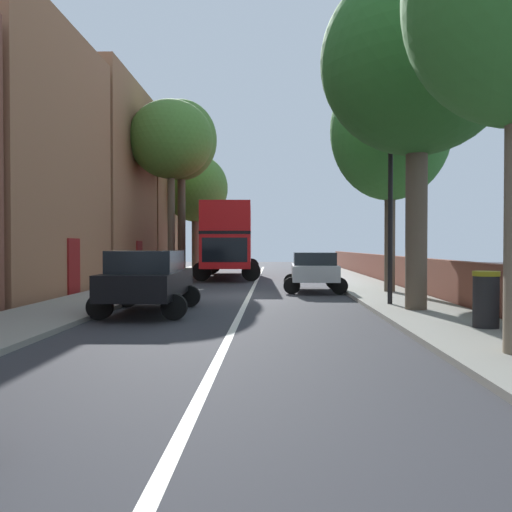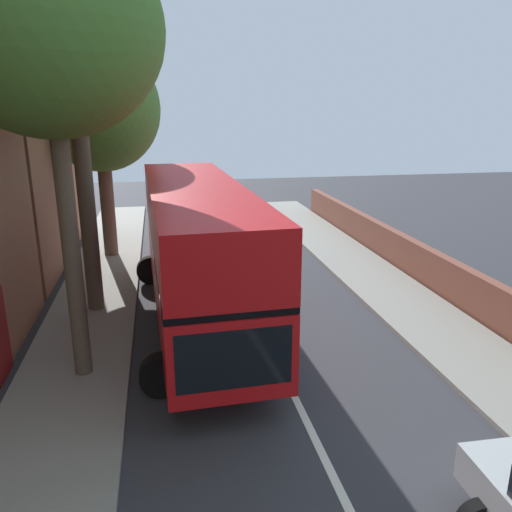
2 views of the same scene
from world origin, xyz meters
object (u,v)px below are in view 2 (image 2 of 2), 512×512
Objects in this scene: street_tree_left_0 at (48,31)px; street_tree_left_2 at (100,110)px; double_decker_bus at (197,245)px; street_tree_left_6 at (69,22)px.

street_tree_left_0 reaches higher than street_tree_left_2.
street_tree_left_2 reaches higher than double_decker_bus.
street_tree_left_0 is 0.89× the size of street_tree_left_6.
street_tree_left_0 is 10.21m from street_tree_left_2.
street_tree_left_6 reaches higher than street_tree_left_2.
double_decker_bus is at bearing 41.92° from street_tree_left_0.
street_tree_left_0 reaches higher than double_decker_bus.
street_tree_left_0 is at bearing -138.08° from double_decker_bus.
double_decker_bus is 8.86m from street_tree_left_2.
street_tree_left_6 reaches higher than street_tree_left_0.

